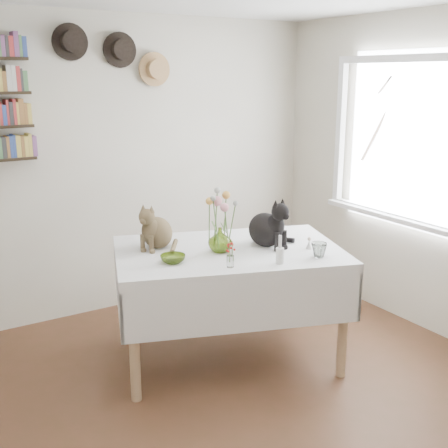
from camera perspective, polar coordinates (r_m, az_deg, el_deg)
room at (r=2.87m, az=3.92°, el=-0.44°), size 4.08×4.58×2.58m
window at (r=4.74m, az=17.88°, el=6.81°), size 0.12×1.52×1.32m
dining_table at (r=3.98m, az=0.47°, el=-5.37°), size 1.80×1.46×0.83m
tabby_cat at (r=3.93m, az=-6.83°, el=-0.02°), size 0.36×0.34×0.33m
black_cat at (r=3.95m, az=4.25°, el=0.33°), size 0.30×0.35×0.36m
flower_vase at (r=3.83m, az=-0.41°, el=-1.62°), size 0.22×0.22×0.17m
green_bowl at (r=3.64m, az=-5.21°, el=-3.54°), size 0.19×0.19×0.05m
drinking_glass at (r=3.78m, az=9.63°, el=-2.62°), size 0.12×0.12×0.10m
candlestick at (r=3.61m, az=5.69°, el=-3.07°), size 0.05×0.05×0.19m
berry_jar at (r=3.53m, az=0.63°, el=-3.11°), size 0.05×0.05×0.19m
porcelain_figurine at (r=3.95m, az=8.64°, el=-1.99°), size 0.05×0.05×0.09m
flower_bouquet at (r=3.77m, az=-0.48°, el=2.13°), size 0.17×0.13×0.39m
wall_hats at (r=4.76m, az=-10.82°, el=16.60°), size 0.98×0.09×0.48m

